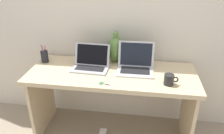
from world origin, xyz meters
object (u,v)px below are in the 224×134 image
coffee_mug (169,80)px  laptop_left (91,62)px  laptop_right (136,63)px  pen_cup (45,56)px  scissors (104,84)px  power_brick (103,131)px  green_vase (116,49)px

coffee_mug → laptop_left: bearing=162.6°
laptop_right → pen_cup: (-0.92, 0.05, -0.01)m
laptop_right → scissors: 0.40m
laptop_left → power_brick: size_ratio=5.02×
laptop_left → laptop_right: 0.42m
pen_cup → scissors: 0.77m
green_vase → scissors: bearing=-93.8°
laptop_left → laptop_right: bearing=1.6°
laptop_right → pen_cup: 0.92m
coffee_mug → pen_cup: size_ratio=0.64×
laptop_right → power_brick: laptop_right is taller
green_vase → pen_cup: size_ratio=1.63×
scissors → laptop_left: bearing=120.9°
laptop_right → green_vase: 0.28m
green_vase → pen_cup: green_vase is taller
green_vase → scissors: 0.50m
laptop_left → coffee_mug: (0.71, -0.22, -0.01)m
green_vase → scissors: green_vase is taller
laptop_left → laptop_right: laptop_right is taller
laptop_right → coffee_mug: laptop_right is taller
laptop_left → pen_cup: (-0.50, 0.06, 0.00)m
coffee_mug → scissors: 0.54m
laptop_right → scissors: bearing=-128.2°
pen_cup → power_brick: 1.00m
coffee_mug → pen_cup: bearing=166.8°
scissors → pen_cup: bearing=152.1°
laptop_left → power_brick: (0.12, -0.09, -0.77)m
pen_cup → power_brick: pen_cup is taller
pen_cup → scissors: size_ratio=1.29×
laptop_left → coffee_mug: laptop_left is taller
laptop_left → green_vase: (0.21, 0.18, 0.07)m
laptop_left → green_vase: bearing=40.7°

